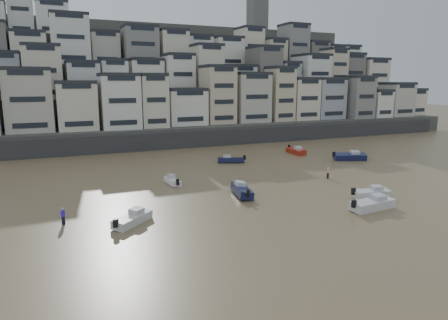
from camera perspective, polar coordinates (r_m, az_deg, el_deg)
name	(u,v)px	position (r m, az deg, el deg)	size (l,w,h in m)	color
ground	(387,320)	(27.12, 22.22, -20.35)	(400.00, 400.00, 0.00)	olive
harbor_wall	(191,139)	(86.02, -4.77, 3.04)	(140.00, 3.00, 3.50)	#38383A
hillside	(163,84)	(124.70, -8.78, 10.64)	(141.04, 66.00, 50.00)	#4C4C47
boat_c	(242,189)	(49.26, 2.57, -4.21)	(5.70, 1.86, 1.55)	#13183B
boat_b	(371,192)	(51.68, 20.28, -4.28)	(5.03, 1.65, 1.37)	silver
boat_f	(172,180)	(55.10, -7.38, -2.84)	(4.29, 1.40, 1.17)	white
boat_a	(373,202)	(46.88, 20.46, -5.67)	(5.97, 1.96, 1.63)	silver
boat_j	(132,217)	(40.66, -12.97, -7.95)	(5.17, 1.69, 1.41)	silver
boat_h	(231,159)	(69.12, 0.99, 0.19)	(5.02, 1.64, 1.37)	#12173A
boat_i	(296,150)	(78.80, 10.24, 1.42)	(5.54, 1.81, 1.51)	maroon
boat_g	(350,156)	(74.63, 17.54, 0.61)	(6.16, 2.02, 1.68)	#141A41
person_blue	(63,216)	(42.48, -22.01, -7.43)	(0.44, 0.44, 1.74)	#361DDB
person_pink	(328,173)	(59.69, 14.62, -1.75)	(0.44, 0.44, 1.74)	#C88E8D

